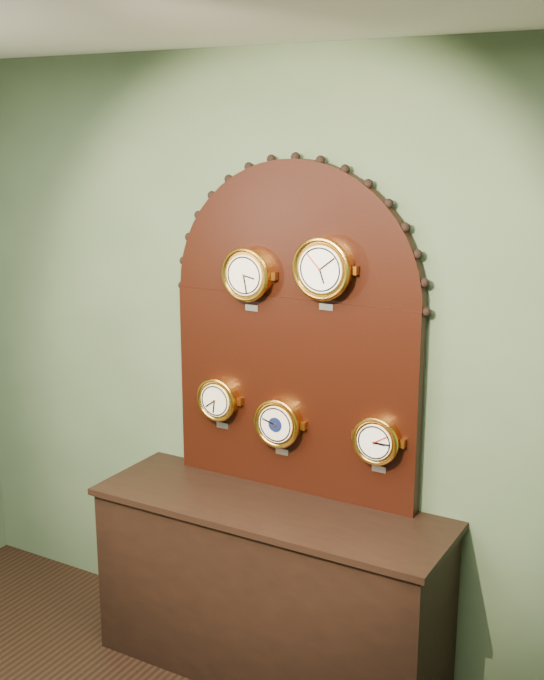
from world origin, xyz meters
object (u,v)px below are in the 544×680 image
Objects in this scene: barometer at (279,423)px; tide_clock at (377,440)px; roman_clock at (248,274)px; display_board at (294,321)px; shop_counter at (270,592)px; hygrometer at (218,399)px; arabic_clock at (323,269)px.

barometer is 1.07× the size of tide_clock.
barometer is (0.16, 0.00, -0.66)m from roman_clock.
display_board is at bearing 18.46° from roman_clock.
hygrometer reaches higher than shop_counter.
tide_clock is (0.27, 0.00, -0.72)m from arabic_clock.
display_board is at bearing 90.00° from shop_counter.
hygrometer is at bearing 179.70° from roman_clock.
arabic_clock reaches higher than shop_counter.
tide_clock is at bearing -0.01° from hygrometer.
arabic_clock is (0.37, -0.00, 0.06)m from roman_clock.
roman_clock reaches higher than tide_clock.
shop_counter is 0.90m from tide_clock.
display_board is 0.64m from tide_clock.
roman_clock reaches higher than barometer.
roman_clock is at bearing -0.30° from hygrometer.
display_board is at bearing 10.23° from hygrometer.
shop_counter is 5.00× the size of arabic_clock.
barometer is at bearing 179.77° from arabic_clock.
roman_clock is 0.38m from arabic_clock.
display_board is 5.46× the size of barometer.
shop_counter is 6.17× the size of hygrometer.
hygrometer reaches higher than barometer.
display_board is 0.55m from hygrometer.
arabic_clock reaches higher than tide_clock.
roman_clock is at bearing -179.93° from barometer.
arabic_clock reaches higher than barometer.
roman_clock is at bearing 179.90° from arabic_clock.
display_board is 4.78× the size of arabic_clock.
hygrometer is at bearing 179.99° from tide_clock.
roman_clock is at bearing 142.67° from shop_counter.
barometer is (0.32, -0.00, -0.06)m from hygrometer.
arabic_clock is 0.75m from barometer.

